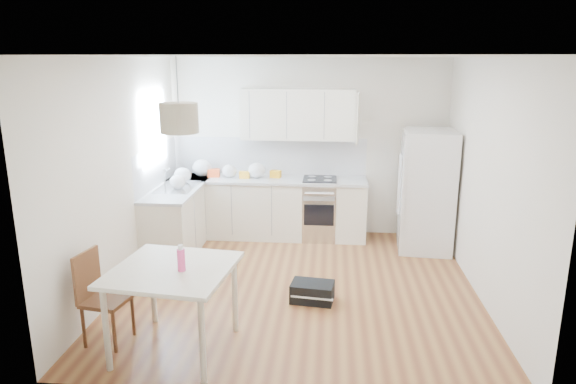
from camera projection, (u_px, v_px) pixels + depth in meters
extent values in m
plane|color=brown|center=(299.00, 286.00, 6.22)|extent=(4.20, 4.20, 0.00)
plane|color=white|center=(300.00, 56.00, 5.55)|extent=(4.20, 4.20, 0.00)
plane|color=white|center=(308.00, 148.00, 7.91)|extent=(4.20, 0.00, 4.20)
plane|color=white|center=(122.00, 175.00, 6.06)|extent=(0.00, 4.20, 4.20)
plane|color=white|center=(487.00, 181.00, 5.71)|extent=(0.00, 4.20, 4.20)
cube|color=#BFE0F9|center=(154.00, 128.00, 7.07)|extent=(0.02, 1.00, 1.00)
cube|color=white|center=(267.00, 209.00, 7.90)|extent=(3.00, 0.60, 0.88)
cube|color=white|center=(180.00, 218.00, 7.42)|extent=(0.60, 1.80, 0.88)
cube|color=silver|center=(267.00, 180.00, 7.78)|extent=(3.02, 0.64, 0.04)
cube|color=silver|center=(178.00, 188.00, 7.30)|extent=(0.64, 1.82, 0.04)
cube|color=white|center=(269.00, 156.00, 7.99)|extent=(3.00, 0.01, 0.58)
cube|color=white|center=(157.00, 166.00, 7.25)|extent=(0.01, 1.80, 0.58)
cube|color=white|center=(298.00, 114.00, 7.64)|extent=(1.70, 0.32, 0.75)
cube|color=beige|center=(172.00, 270.00, 4.68)|extent=(1.17, 1.17, 0.04)
cylinder|color=white|center=(106.00, 330.00, 4.45)|extent=(0.06, 0.06, 0.79)
cylinder|color=white|center=(202.00, 341.00, 4.27)|extent=(0.06, 0.06, 0.79)
cylinder|color=white|center=(153.00, 287.00, 5.29)|extent=(0.06, 0.06, 0.79)
cylinder|color=white|center=(235.00, 295.00, 5.11)|extent=(0.06, 0.06, 0.79)
cylinder|color=#EF4288|center=(181.00, 258.00, 4.57)|extent=(0.09, 0.09, 0.25)
cube|color=black|center=(312.00, 292.00, 5.82)|extent=(0.51, 0.37, 0.22)
cylinder|color=#BFB393|center=(179.00, 118.00, 4.42)|extent=(0.42, 0.42, 0.26)
ellipsoid|color=white|center=(202.00, 168.00, 7.89)|extent=(0.29, 0.25, 0.26)
ellipsoid|color=white|center=(229.00, 171.00, 7.81)|extent=(0.22, 0.19, 0.20)
ellipsoid|color=white|center=(257.00, 170.00, 7.78)|extent=(0.26, 0.22, 0.23)
ellipsoid|color=white|center=(183.00, 175.00, 7.48)|extent=(0.25, 0.21, 0.22)
ellipsoid|color=white|center=(178.00, 182.00, 7.12)|extent=(0.22, 0.19, 0.20)
cube|color=orange|center=(276.00, 174.00, 7.82)|extent=(0.18, 0.13, 0.11)
cube|color=#FFAF28|center=(244.00, 175.00, 7.78)|extent=(0.16, 0.10, 0.10)
cube|color=#C43F18|center=(214.00, 173.00, 7.86)|extent=(0.19, 0.13, 0.12)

